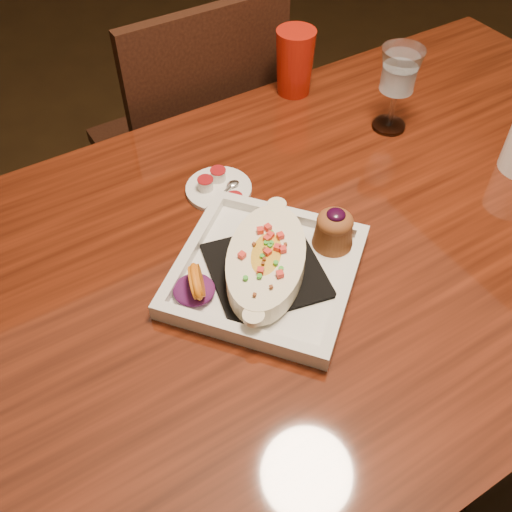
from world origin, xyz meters
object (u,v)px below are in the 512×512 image
plate (272,262)px  table (344,260)px  goblet (399,75)px  saucer (217,188)px  chair_far (194,146)px  red_tumbler (295,62)px

plate → table: bearing=-31.4°
goblet → saucer: goblet is taller
table → chair_far: chair_far is taller
saucer → chair_far: bearing=70.3°
chair_far → saucer: size_ratio=7.65×
chair_far → red_tumbler: bearing=122.9°
goblet → red_tumbler: (-0.09, 0.21, -0.05)m
saucer → red_tumbler: (0.31, 0.20, 0.06)m
table → saucer: size_ratio=12.35×
chair_far → plate: 0.73m
red_tumbler → goblet: bearing=-66.7°
plate → saucer: bearing=45.0°
table → red_tumbler: size_ratio=10.64×
table → saucer: bearing=128.5°
plate → goblet: bearing=-12.9°
plate → goblet: (0.42, 0.21, 0.09)m
saucer → table: bearing=-51.5°
chair_far → goblet: size_ratio=5.38×
table → goblet: (0.24, 0.18, 0.22)m
saucer → red_tumbler: 0.37m
goblet → plate: bearing=-153.9°
plate → saucer: plate is taller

